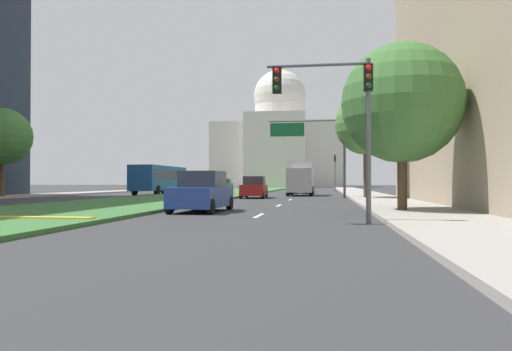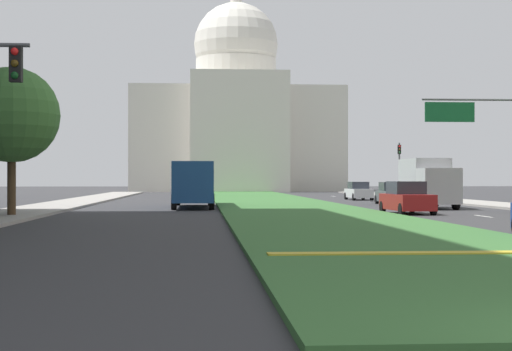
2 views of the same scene
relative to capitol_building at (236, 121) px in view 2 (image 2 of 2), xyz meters
The scene contains 16 objects.
ground_plane 57.66m from the capitol_building, 90.00° to the right, with size 260.00×260.00×0.00m, color #333335.
grass_median 63.29m from the capitol_building, 90.00° to the right, with size 8.77×103.39×0.14m, color #386B33.
median_curb_nose 104.72m from the capitol_building, 90.00° to the right, with size 7.90×0.50×0.04m, color gold.
lane_dashes_right 72.51m from the capitol_building, 82.95° to the right, with size 0.16×64.47×0.01m.
sidewalk_left 70.62m from the capitol_building, 102.59° to the right, with size 4.00×103.39×0.15m, color #9E9991.
sidewalk_right 70.62m from the capitol_building, 77.41° to the right, with size 4.00×103.39×0.15m, color #9E9991.
capitol_building is the anchor object (origin of this frame).
traffic_light_far_right 53.36m from the capitol_building, 76.08° to the right, with size 0.28×0.35×5.20m.
overhead_guide_sign 80.56m from the capitol_building, 82.47° to the right, with size 6.28×0.20×6.50m.
street_tree_left_mid 84.80m from the capitol_building, 100.00° to the right, with size 4.66×4.66×7.35m.
sedan_midblock 81.24m from the capitol_building, 85.98° to the right, with size 2.11×4.56×1.76m.
sedan_distant 66.71m from the capitol_building, 82.52° to the right, with size 2.02×4.57×1.66m.
sedan_far_horizon 54.39m from the capitol_building, 80.72° to the right, with size 1.90×4.30×1.63m.
sedan_very_far 39.68m from the capitol_building, 98.70° to the right, with size 1.94×4.31×1.78m.
box_truck_delivery 74.01m from the capitol_building, 82.93° to the right, with size 2.40×6.40×3.20m.
city_bus 71.22m from the capitol_building, 94.85° to the right, with size 2.62×11.00×2.95m.
Camera 2 is at (-5.48, -8.22, 1.90)m, focal length 55.14 mm.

